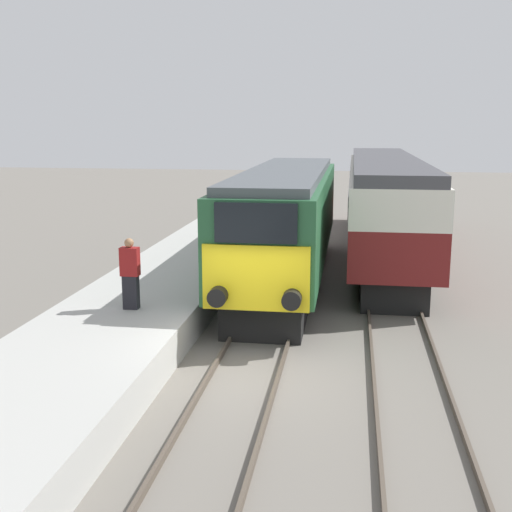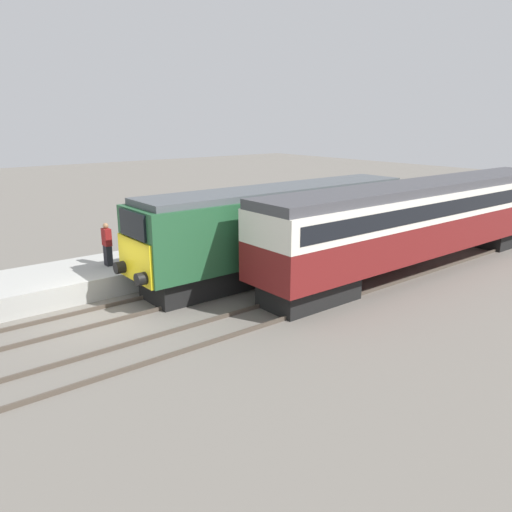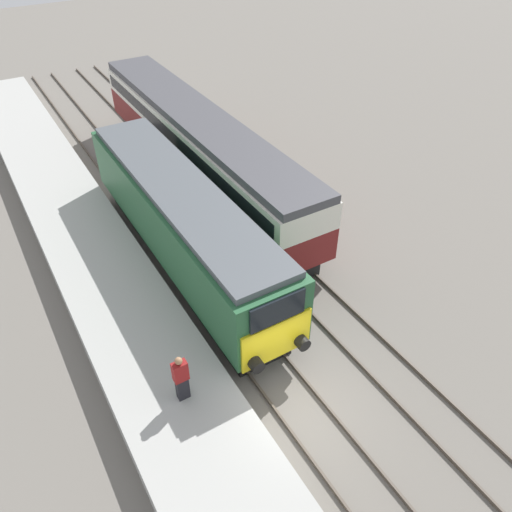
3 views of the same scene
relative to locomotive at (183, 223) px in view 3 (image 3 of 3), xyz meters
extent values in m
plane|color=slate|center=(0.00, -8.27, -2.12)|extent=(120.00, 120.00, 0.00)
cube|color=#A8A8A3|center=(-3.30, -0.27, -1.70)|extent=(3.50, 50.00, 0.83)
cube|color=#4C4238|center=(-0.72, -3.27, -2.05)|extent=(0.07, 60.00, 0.14)
cube|color=#4C4238|center=(0.72, -3.27, -2.05)|extent=(0.07, 60.00, 0.14)
cube|color=#4C4238|center=(2.68, -3.27, -2.05)|extent=(0.07, 60.00, 0.14)
cube|color=#4C4238|center=(4.12, -3.27, -2.05)|extent=(0.07, 60.00, 0.14)
cube|color=black|center=(0.00, -4.23, -1.62)|extent=(2.03, 4.00, 1.00)
cube|color=black|center=(0.00, 4.31, -1.62)|extent=(2.03, 4.00, 1.00)
cube|color=#235633|center=(0.00, 0.04, 0.16)|extent=(2.70, 13.53, 2.55)
cube|color=yellow|center=(0.00, -6.77, -0.35)|extent=(2.48, 0.10, 1.53)
cube|color=black|center=(0.00, -6.77, 0.92)|extent=(1.89, 0.10, 0.92)
cube|color=#4C5156|center=(0.00, 0.04, 1.55)|extent=(2.38, 12.99, 0.24)
cylinder|color=black|center=(-0.85, -6.98, -0.77)|extent=(0.44, 0.35, 0.44)
cylinder|color=black|center=(0.85, -6.98, -0.77)|extent=(0.44, 0.35, 0.44)
cube|color=black|center=(3.40, -1.58, -1.64)|extent=(1.89, 3.60, 0.95)
cube|color=black|center=(3.40, 12.72, -1.64)|extent=(1.89, 3.60, 0.95)
cube|color=maroon|center=(3.40, 5.57, -0.44)|extent=(2.70, 18.69, 1.45)
cube|color=silver|center=(3.40, 5.57, 0.86)|extent=(2.71, 18.69, 1.14)
cube|color=black|center=(3.40, 5.57, 0.86)|extent=(2.75, 17.95, 0.63)
cube|color=#424247|center=(3.40, 5.57, 1.61)|extent=(2.48, 18.69, 0.36)
cube|color=black|center=(-3.08, -6.50, -0.87)|extent=(0.36, 0.24, 0.82)
cube|color=maroon|center=(-3.08, -6.50, -0.12)|extent=(0.44, 0.26, 0.69)
sphere|color=#9E704C|center=(-3.08, -6.50, 0.34)|extent=(0.22, 0.22, 0.22)
camera|label=1|loc=(2.11, -20.85, 3.13)|focal=45.00mm
camera|label=2|loc=(15.68, -13.87, 4.41)|focal=35.00mm
camera|label=3|loc=(-5.85, -15.26, 11.25)|focal=35.00mm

